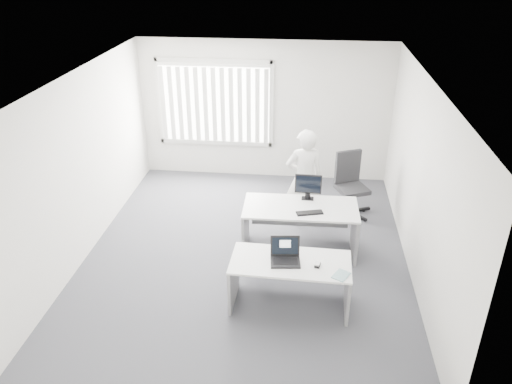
# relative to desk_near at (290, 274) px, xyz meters

# --- Properties ---
(ground) EXTENTS (6.00, 6.00, 0.00)m
(ground) POSITION_rel_desk_near_xyz_m (-0.74, 1.17, -0.52)
(ground) COLOR #4A4B51
(ground) RESTS_ON ground
(wall_back) EXTENTS (5.00, 0.02, 2.80)m
(wall_back) POSITION_rel_desk_near_xyz_m (-0.74, 4.17, 0.88)
(wall_back) COLOR silver
(wall_back) RESTS_ON ground
(wall_front) EXTENTS (5.00, 0.02, 2.80)m
(wall_front) POSITION_rel_desk_near_xyz_m (-0.74, -1.83, 0.88)
(wall_front) COLOR silver
(wall_front) RESTS_ON ground
(wall_left) EXTENTS (0.02, 6.00, 2.80)m
(wall_left) POSITION_rel_desk_near_xyz_m (-3.24, 1.17, 0.88)
(wall_left) COLOR silver
(wall_left) RESTS_ON ground
(wall_right) EXTENTS (0.02, 6.00, 2.80)m
(wall_right) POSITION_rel_desk_near_xyz_m (1.76, 1.17, 0.88)
(wall_right) COLOR silver
(wall_right) RESTS_ON ground
(ceiling) EXTENTS (5.00, 6.00, 0.02)m
(ceiling) POSITION_rel_desk_near_xyz_m (-0.74, 1.17, 2.28)
(ceiling) COLOR white
(ceiling) RESTS_ON wall_back
(window) EXTENTS (2.32, 0.06, 1.76)m
(window) POSITION_rel_desk_near_xyz_m (-1.74, 4.13, 1.03)
(window) COLOR beige
(window) RESTS_ON wall_back
(blinds) EXTENTS (2.20, 0.10, 1.50)m
(blinds) POSITION_rel_desk_near_xyz_m (-1.74, 4.07, 1.00)
(blinds) COLOR white
(blinds) RESTS_ON wall_back
(desk_near) EXTENTS (1.59, 0.78, 0.72)m
(desk_near) POSITION_rel_desk_near_xyz_m (0.00, 0.00, 0.00)
(desk_near) COLOR silver
(desk_near) RESTS_ON ground
(desk_far) EXTENTS (1.77, 0.86, 0.80)m
(desk_far) POSITION_rel_desk_near_xyz_m (0.09, 1.35, 0.06)
(desk_far) COLOR silver
(desk_far) RESTS_ON ground
(office_chair) EXTENTS (0.86, 0.86, 1.15)m
(office_chair) POSITION_rel_desk_near_xyz_m (0.96, 2.72, -0.16)
(office_chair) COLOR black
(office_chair) RESTS_ON ground
(person) EXTENTS (0.71, 0.55, 1.73)m
(person) POSITION_rel_desk_near_xyz_m (0.12, 2.26, 0.35)
(person) COLOR silver
(person) RESTS_ON ground
(laptop) EXTENTS (0.42, 0.38, 0.30)m
(laptop) POSITION_rel_desk_near_xyz_m (-0.07, -0.04, 0.35)
(laptop) COLOR black
(laptop) RESTS_ON desk_near
(paper_sheet) EXTENTS (0.30, 0.24, 0.00)m
(paper_sheet) POSITION_rel_desk_near_xyz_m (0.32, -0.04, 0.20)
(paper_sheet) COLOR white
(paper_sheet) RESTS_ON desk_near
(mouse) EXTENTS (0.09, 0.12, 0.05)m
(mouse) POSITION_rel_desk_near_xyz_m (0.35, -0.07, 0.22)
(mouse) COLOR silver
(mouse) RESTS_ON paper_sheet
(booklet) EXTENTS (0.26, 0.28, 0.01)m
(booklet) POSITION_rel_desk_near_xyz_m (0.64, -0.24, 0.21)
(booklet) COLOR silver
(booklet) RESTS_ON desk_near
(keyboard) EXTENTS (0.42, 0.24, 0.02)m
(keyboard) POSITION_rel_desk_near_xyz_m (0.23, 1.16, 0.29)
(keyboard) COLOR black
(keyboard) RESTS_ON desk_far
(monitor) EXTENTS (0.42, 0.14, 0.42)m
(monitor) POSITION_rel_desk_near_xyz_m (0.19, 1.63, 0.49)
(monitor) COLOR black
(monitor) RESTS_ON desk_far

